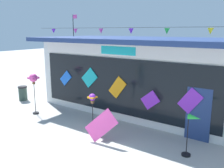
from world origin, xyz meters
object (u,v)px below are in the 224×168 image
at_px(kite_shop_building, 141,74).
at_px(wind_spinner_far_left, 34,80).
at_px(wind_spinner_center_left, 192,129).
at_px(wind_spinner_left, 93,105).
at_px(display_kite_on_ground, 101,125).
at_px(trash_bin, 23,93).

height_order(kite_shop_building, wind_spinner_far_left, kite_shop_building).
xyz_separation_m(kite_shop_building, wind_spinner_center_left, (3.73, -3.44, -0.92)).
bearing_deg(wind_spinner_left, wind_spinner_far_left, 179.32).
relative_size(wind_spinner_left, display_kite_on_ground, 1.32).
relative_size(wind_spinner_center_left, trash_bin, 1.72).
bearing_deg(display_kite_on_ground, wind_spinner_far_left, 172.67).
height_order(wind_spinner_far_left, wind_spinner_left, wind_spinner_far_left).
distance_m(trash_bin, display_kite_on_ground, 7.29).
distance_m(wind_spinner_left, display_kite_on_ground, 1.11).
height_order(wind_spinner_far_left, trash_bin, wind_spinner_far_left).
bearing_deg(wind_spinner_center_left, wind_spinner_left, -176.08).
distance_m(kite_shop_building, trash_bin, 7.02).
relative_size(kite_shop_building, wind_spinner_far_left, 5.12).
height_order(wind_spinner_left, display_kite_on_ground, wind_spinner_left).
xyz_separation_m(wind_spinner_center_left, trash_bin, (-10.10, 0.86, -0.52)).
relative_size(wind_spinner_far_left, wind_spinner_left, 1.26).
xyz_separation_m(kite_shop_building, wind_spinner_far_left, (-3.81, -3.67, -0.19)).
distance_m(wind_spinner_far_left, wind_spinner_center_left, 7.58).
distance_m(wind_spinner_left, trash_bin, 6.39).
height_order(wind_spinner_center_left, trash_bin, wind_spinner_center_left).
bearing_deg(display_kite_on_ground, wind_spinner_center_left, 14.99).
bearing_deg(wind_spinner_left, kite_shop_building, 88.18).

